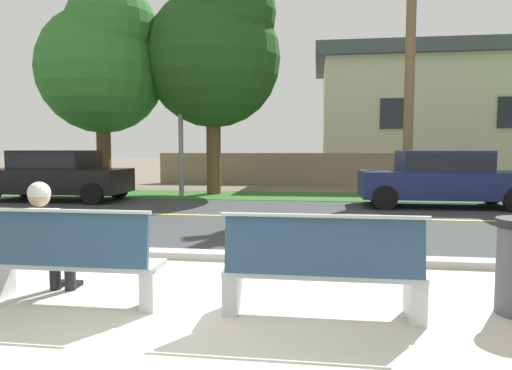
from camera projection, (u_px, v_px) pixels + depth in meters
ground_plane at (271, 208)px, 12.02m from camera, size 140.00×140.00×0.00m
sidewalk_pavement at (195, 307)px, 4.51m from camera, size 44.00×3.60×0.01m
curb_edge at (231, 256)px, 6.43m from camera, size 44.00×0.30×0.11m
street_asphalt at (265, 217)px, 10.54m from camera, size 52.00×8.00×0.01m
road_centre_line at (265, 216)px, 10.54m from camera, size 48.00×0.14×0.01m
far_verge_grass at (281, 196)px, 15.11m from camera, size 48.00×2.80×0.02m
bench_left at (69, 262)px, 4.51m from camera, size 1.85×0.48×1.01m
bench_right at (322, 271)px, 4.17m from camera, size 1.85×0.48×1.01m
seated_person_white at (46, 236)px, 4.71m from camera, size 0.52×0.68×1.25m
car_navy_near at (441, 176)px, 12.23m from camera, size 4.30×1.86×1.54m
car_black_far at (56, 173)px, 13.74m from camera, size 4.30×1.86×1.54m
streetlamp at (182, 77)px, 15.04m from camera, size 0.24×2.10×6.97m
shade_tree_far_left at (104, 60)px, 15.10m from camera, size 4.25×4.25×7.01m
shade_tree_left at (216, 49)px, 15.33m from camera, size 4.65×4.65×7.68m
garden_wall at (302, 169)px, 20.07m from camera, size 13.00×0.36×1.40m
house_across_street at (432, 117)px, 22.18m from camera, size 11.45×6.91×6.24m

